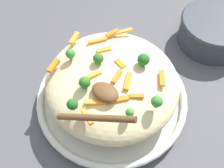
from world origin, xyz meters
name	(u,v)px	position (x,y,z in m)	size (l,w,h in m)	color
ground_plane	(112,103)	(0.00, 0.00, 0.00)	(2.40, 2.40, 0.00)	#4C4C51
serving_bowl	(112,98)	(0.00, 0.00, 0.02)	(0.35, 0.35, 0.04)	silver
pasta_mound	(112,83)	(0.00, 0.00, 0.08)	(0.29, 0.29, 0.10)	beige
carrot_piece_0	(104,50)	(0.04, -0.04, 0.13)	(0.03, 0.01, 0.01)	orange
carrot_piece_1	(97,40)	(0.07, -0.05, 0.13)	(0.04, 0.01, 0.01)	orange
carrot_piece_2	(124,31)	(0.04, -0.11, 0.13)	(0.04, 0.01, 0.01)	orange
carrot_piece_3	(128,81)	(-0.04, 0.01, 0.13)	(0.04, 0.01, 0.01)	orange
carrot_piece_4	(119,99)	(-0.05, 0.05, 0.13)	(0.04, 0.01, 0.01)	orange
carrot_piece_5	(162,78)	(-0.09, -0.04, 0.13)	(0.04, 0.01, 0.01)	orange
carrot_piece_6	(120,64)	(-0.01, -0.02, 0.13)	(0.03, 0.01, 0.01)	orange
carrot_piece_7	(53,66)	(0.11, 0.06, 0.13)	(0.03, 0.01, 0.01)	orange
carrot_piece_8	(74,38)	(0.12, -0.03, 0.13)	(0.03, 0.01, 0.01)	orange
carrot_piece_9	(87,117)	(-0.02, 0.11, 0.13)	(0.04, 0.01, 0.01)	orange
carrot_piece_10	(137,96)	(-0.07, 0.02, 0.13)	(0.03, 0.01, 0.01)	orange
carrot_piece_11	(117,77)	(-0.02, 0.01, 0.13)	(0.03, 0.01, 0.01)	orange
carrot_piece_12	(91,76)	(0.03, 0.04, 0.13)	(0.04, 0.01, 0.01)	orange
carrot_piece_13	(112,33)	(0.06, -0.09, 0.13)	(0.03, 0.01, 0.01)	orange
carrot_piece_14	(95,102)	(-0.02, 0.08, 0.13)	(0.04, 0.01, 0.01)	orange
broccoli_floret_0	(72,104)	(0.01, 0.11, 0.14)	(0.02, 0.02, 0.03)	#205B1C
broccoli_floret_1	(130,112)	(-0.08, 0.07, 0.14)	(0.02, 0.02, 0.02)	#377928
broccoli_floret_2	(98,59)	(0.03, 0.00, 0.14)	(0.02, 0.02, 0.03)	#296820
broccoli_floret_3	(143,60)	(-0.04, -0.05, 0.14)	(0.03, 0.03, 0.03)	#205B1C
broccoli_floret_4	(157,101)	(-0.11, 0.02, 0.14)	(0.02, 0.02, 0.03)	#377928
broccoli_floret_5	(70,54)	(0.09, 0.02, 0.14)	(0.02, 0.02, 0.03)	#377928
broccoli_floret_6	(85,82)	(0.02, 0.06, 0.14)	(0.02, 0.02, 0.03)	#296820
serving_spoon	(102,100)	(-0.03, 0.08, 0.15)	(0.14, 0.12, 0.06)	brown
companion_bowl	(214,29)	(-0.11, -0.32, 0.05)	(0.19, 0.19, 0.08)	#333842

